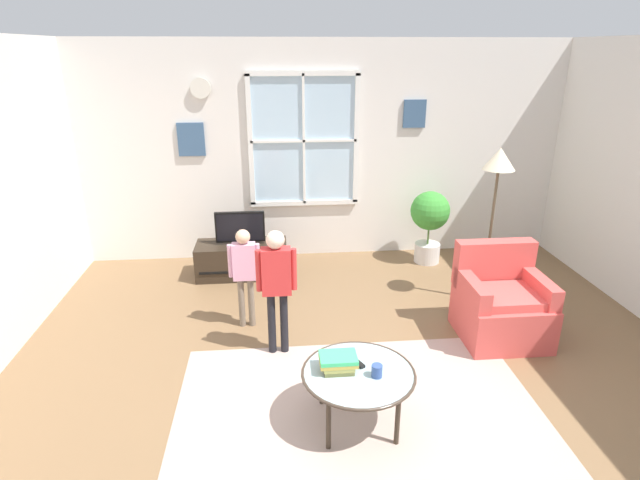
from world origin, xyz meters
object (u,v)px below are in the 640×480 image
(television, at_px, (240,227))
(person_pink_shirt, at_px, (244,267))
(armchair, at_px, (501,304))
(person_red_shirt, at_px, (276,278))
(cup, at_px, (377,371))
(tv_stand, at_px, (242,259))
(potted_plant_by_window, at_px, (430,219))
(remote_near_cup, at_px, (351,365))
(floor_lamp, at_px, (498,175))
(coffee_table, at_px, (358,375))
(remote_near_books, at_px, (357,362))
(book_stack, at_px, (338,362))

(television, height_order, person_pink_shirt, person_pink_shirt)
(armchair, bearing_deg, person_red_shirt, -177.53)
(cup, xyz_separation_m, person_red_shirt, (-0.68, 1.06, 0.25))
(tv_stand, xyz_separation_m, potted_plant_by_window, (2.35, 0.20, 0.38))
(person_red_shirt, bearing_deg, remote_near_cup, -60.70)
(potted_plant_by_window, xyz_separation_m, floor_lamp, (0.30, -1.11, 0.81))
(potted_plant_by_window, bearing_deg, person_red_shirt, -135.34)
(tv_stand, distance_m, armchair, 2.99)
(coffee_table, distance_m, cup, 0.15)
(coffee_table, bearing_deg, armchair, 35.25)
(person_pink_shirt, height_order, potted_plant_by_window, person_pink_shirt)
(person_red_shirt, bearing_deg, potted_plant_by_window, 44.66)
(person_pink_shirt, bearing_deg, remote_near_books, -58.09)
(book_stack, bearing_deg, remote_near_cup, 15.52)
(floor_lamp, bearing_deg, potted_plant_by_window, 105.32)
(person_pink_shirt, bearing_deg, television, 95.03)
(person_red_shirt, height_order, floor_lamp, floor_lamp)
(armchair, bearing_deg, potted_plant_by_window, 94.98)
(book_stack, bearing_deg, armchair, 31.74)
(person_pink_shirt, bearing_deg, armchair, -9.59)
(armchair, bearing_deg, remote_near_cup, -147.38)
(person_pink_shirt, bearing_deg, potted_plant_by_window, 32.37)
(tv_stand, height_order, television, television)
(remote_near_books, bearing_deg, cup, -55.92)
(person_pink_shirt, relative_size, floor_lamp, 0.60)
(armchair, height_order, remote_near_books, armchair)
(television, relative_size, book_stack, 2.16)
(television, bearing_deg, armchair, -32.87)
(television, relative_size, person_pink_shirt, 0.57)
(armchair, bearing_deg, floor_lamp, 78.72)
(person_red_shirt, bearing_deg, remote_near_books, -57.72)
(television, bearing_deg, book_stack, -72.74)
(tv_stand, distance_m, remote_near_cup, 2.80)
(coffee_table, height_order, potted_plant_by_window, potted_plant_by_window)
(book_stack, xyz_separation_m, remote_near_books, (0.15, 0.05, -0.05))
(book_stack, bearing_deg, coffee_table, -19.81)
(television, distance_m, person_pink_shirt, 1.22)
(coffee_table, xyz_separation_m, person_red_shirt, (-0.56, 1.00, 0.32))
(tv_stand, bearing_deg, armchair, -32.92)
(person_red_shirt, distance_m, person_pink_shirt, 0.59)
(tv_stand, bearing_deg, potted_plant_by_window, 4.95)
(coffee_table, relative_size, book_stack, 3.05)
(coffee_table, distance_m, potted_plant_by_window, 3.23)
(floor_lamp, bearing_deg, television, 161.26)
(television, distance_m, remote_near_books, 2.79)
(remote_near_cup, xyz_separation_m, person_red_shirt, (-0.52, 0.92, 0.28))
(tv_stand, xyz_separation_m, coffee_table, (0.97, -2.71, 0.21))
(person_red_shirt, bearing_deg, coffee_table, -60.86)
(person_red_shirt, xyz_separation_m, person_pink_shirt, (-0.30, 0.50, -0.10))
(coffee_table, height_order, book_stack, book_stack)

